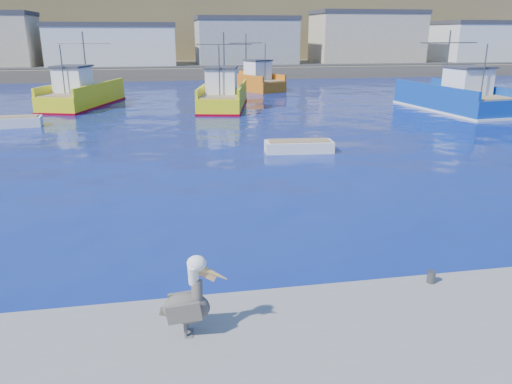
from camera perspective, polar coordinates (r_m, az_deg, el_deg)
ground at (r=14.99m, az=2.53°, el=-6.95°), size 260.00×260.00×0.00m
dock_bollards at (r=11.93m, az=9.14°, el=-10.52°), size 36.20×0.20×0.30m
far_shore at (r=122.53m, az=-9.51°, el=18.78°), size 200.00×81.00×24.00m
trawler_yellow_a at (r=47.46m, az=-19.30°, el=10.42°), size 6.67×11.30×6.44m
trawler_yellow_b at (r=44.22m, az=-3.77°, el=10.85°), size 5.69×10.77×6.38m
trawler_blue at (r=45.59m, az=21.68°, el=9.95°), size 5.51×11.89×6.54m
boat_orange at (r=58.40m, az=-0.43°, el=12.62°), size 6.95×9.36×6.15m
skiff_left at (r=38.92m, az=-26.32°, el=7.09°), size 4.26×1.81×0.90m
skiff_mid at (r=27.57m, az=4.92°, el=5.11°), size 3.80×1.61×0.81m
pelican at (r=10.10m, az=-7.70°, el=-12.29°), size 1.39×0.66×1.71m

